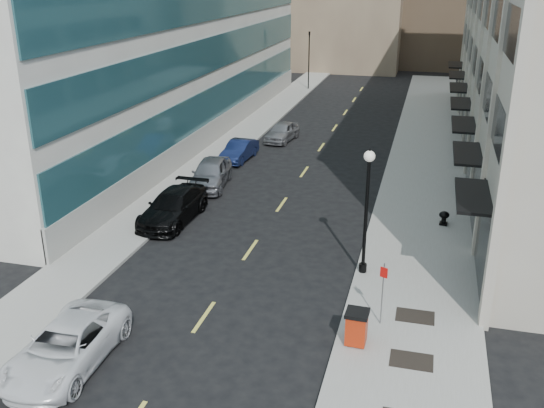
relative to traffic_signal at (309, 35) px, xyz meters
The scene contains 17 objects.
ground 48.65m from the traffic_signal, 83.46° to the right, with size 160.00×160.00×0.00m, color black.
sidewalk_right 31.38m from the traffic_signal, 65.10° to the right, with size 5.00×80.00×0.15m, color gray.
sidewalk_left 28.58m from the traffic_signal, 92.05° to the right, with size 3.00×80.00×0.15m, color gray.
building_left 23.84m from the traffic_signal, 116.45° to the right, with size 16.14×46.00×20.00m.
grate_mid 49.11m from the traffic_signal, 74.43° to the right, with size 1.40×1.00×0.01m, color black.
grate_far 46.43m from the traffic_signal, 73.49° to the right, with size 1.40×1.00×0.01m, color black.
road_centerline 32.00m from the traffic_signal, 79.94° to the right, with size 0.15×68.20×0.01m.
traffic_signal is the anchor object (origin of this frame).
car_white_van 50.20m from the traffic_signal, 87.37° to the right, with size 2.40×5.20×1.44m, color white.
car_black_pickup 38.00m from the traffic_signal, 88.94° to the right, with size 2.19×5.39×1.56m, color black.
car_silver_sedan 32.56m from the traffic_signal, 88.75° to the right, with size 1.97×4.89×1.67m, color gray.
car_blue_sedan 27.09m from the traffic_signal, 88.49° to the right, with size 1.42×4.08×1.35m, color #111B41.
car_grey_sedan 21.71m from the traffic_signal, 83.75° to the right, with size 1.66×4.13×1.41m, color gray.
trash_bin 48.06m from the traffic_signal, 76.44° to the right, with size 0.79×0.88×1.25m.
lamppost 42.59m from the traffic_signal, 75.29° to the right, with size 0.45×0.45×5.43m.
sign_post 46.73m from the traffic_signal, 75.19° to the right, with size 0.27×0.14×2.42m.
urn_planter 38.09m from the traffic_signal, 68.06° to the right, with size 0.50×0.50×0.70m.
Camera 1 is at (7.44, -16.19, 12.04)m, focal length 40.00 mm.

